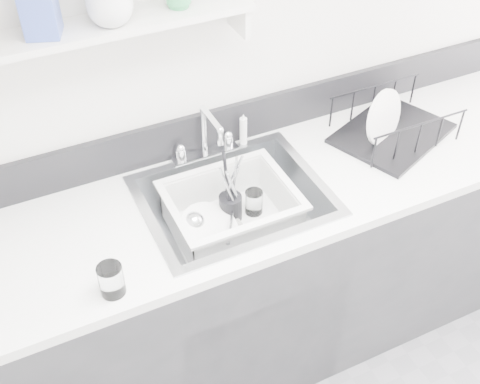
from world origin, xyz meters
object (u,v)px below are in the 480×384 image
wash_tub (231,212)px  counter_run (235,282)px  sink (234,215)px  dish_rack (395,119)px

wash_tub → counter_run: bearing=-60.6°
counter_run → wash_tub: 0.38m
sink → dish_rack: size_ratio=1.46×
wash_tub → dish_rack: 0.74m
counter_run → wash_tub: wash_tub is taller
counter_run → dish_rack: 0.89m
sink → wash_tub: bearing=119.4°
sink → counter_run: bearing=0.0°
sink → dish_rack: dish_rack is taller
counter_run → sink: 0.37m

